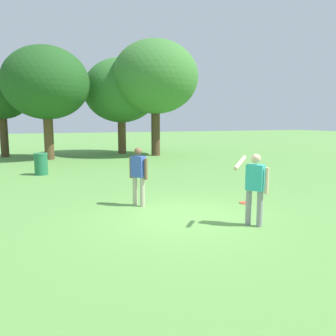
{
  "coord_description": "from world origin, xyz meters",
  "views": [
    {
      "loc": [
        -3.44,
        -7.35,
        2.37
      ],
      "look_at": [
        0.21,
        1.61,
        1.0
      ],
      "focal_mm": 35.91,
      "sensor_mm": 36.0,
      "label": 1
    }
  ],
  "objects_px": {
    "frisbee": "(244,203)",
    "trash_can_beside_table": "(41,164)",
    "tree_far_right": "(121,91)",
    "tree_slender_mid": "(155,77)",
    "person_thrower": "(255,184)",
    "person_catcher": "(138,173)",
    "tree_tall_left": "(1,96)",
    "tree_broad_center": "(46,83)"
  },
  "relations": [
    {
      "from": "frisbee",
      "to": "trash_can_beside_table",
      "type": "bearing_deg",
      "value": 124.46
    },
    {
      "from": "tree_far_right",
      "to": "tree_slender_mid",
      "type": "xyz_separation_m",
      "value": [
        1.79,
        -2.17,
        0.75
      ]
    },
    {
      "from": "person_thrower",
      "to": "person_catcher",
      "type": "distance_m",
      "value": 3.3
    },
    {
      "from": "trash_can_beside_table",
      "to": "tree_tall_left",
      "type": "distance_m",
      "value": 9.61
    },
    {
      "from": "person_thrower",
      "to": "tree_broad_center",
      "type": "bearing_deg",
      "value": 102.88
    },
    {
      "from": "frisbee",
      "to": "trash_can_beside_table",
      "type": "relative_size",
      "value": 0.3
    },
    {
      "from": "tree_tall_left",
      "to": "tree_broad_center",
      "type": "relative_size",
      "value": 0.81
    },
    {
      "from": "tree_tall_left",
      "to": "trash_can_beside_table",
      "type": "bearing_deg",
      "value": -77.27
    },
    {
      "from": "trash_can_beside_table",
      "to": "tree_tall_left",
      "type": "height_order",
      "value": "tree_tall_left"
    },
    {
      "from": "person_thrower",
      "to": "tree_far_right",
      "type": "distance_m",
      "value": 18.01
    },
    {
      "from": "person_thrower",
      "to": "tree_tall_left",
      "type": "xyz_separation_m",
      "value": [
        -6.22,
        18.29,
        2.95
      ]
    },
    {
      "from": "person_thrower",
      "to": "trash_can_beside_table",
      "type": "distance_m",
      "value": 10.44
    },
    {
      "from": "person_thrower",
      "to": "trash_can_beside_table",
      "type": "bearing_deg",
      "value": 114.0
    },
    {
      "from": "person_thrower",
      "to": "frisbee",
      "type": "bearing_deg",
      "value": 60.45
    },
    {
      "from": "trash_can_beside_table",
      "to": "tree_far_right",
      "type": "xyz_separation_m",
      "value": [
        5.72,
        8.07,
        3.97
      ]
    },
    {
      "from": "trash_can_beside_table",
      "to": "tree_broad_center",
      "type": "relative_size",
      "value": 0.14
    },
    {
      "from": "frisbee",
      "to": "tree_slender_mid",
      "type": "height_order",
      "value": "tree_slender_mid"
    },
    {
      "from": "person_thrower",
      "to": "tree_slender_mid",
      "type": "xyz_separation_m",
      "value": [
        3.27,
        15.43,
        4.24
      ]
    },
    {
      "from": "frisbee",
      "to": "tree_slender_mid",
      "type": "distance_m",
      "value": 14.73
    },
    {
      "from": "trash_can_beside_table",
      "to": "tree_broad_center",
      "type": "xyz_separation_m",
      "value": [
        0.66,
        6.15,
        4.09
      ]
    },
    {
      "from": "tree_broad_center",
      "to": "tree_slender_mid",
      "type": "bearing_deg",
      "value": -2.02
    },
    {
      "from": "tree_tall_left",
      "to": "tree_slender_mid",
      "type": "distance_m",
      "value": 9.99
    },
    {
      "from": "tree_far_right",
      "to": "frisbee",
      "type": "bearing_deg",
      "value": -91.6
    },
    {
      "from": "tree_tall_left",
      "to": "tree_broad_center",
      "type": "bearing_deg",
      "value": -44.71
    },
    {
      "from": "person_thrower",
      "to": "trash_can_beside_table",
      "type": "height_order",
      "value": "person_thrower"
    },
    {
      "from": "frisbee",
      "to": "tree_tall_left",
      "type": "relative_size",
      "value": 0.05
    },
    {
      "from": "person_thrower",
      "to": "tree_tall_left",
      "type": "bearing_deg",
      "value": 108.79
    },
    {
      "from": "person_catcher",
      "to": "trash_can_beside_table",
      "type": "bearing_deg",
      "value": 109.16
    },
    {
      "from": "frisbee",
      "to": "tree_far_right",
      "type": "xyz_separation_m",
      "value": [
        0.44,
        15.77,
        4.44
      ]
    },
    {
      "from": "person_thrower",
      "to": "frisbee",
      "type": "height_order",
      "value": "person_thrower"
    },
    {
      "from": "frisbee",
      "to": "tree_far_right",
      "type": "bearing_deg",
      "value": 88.4
    },
    {
      "from": "tree_tall_left",
      "to": "frisbee",
      "type": "bearing_deg",
      "value": -66.19
    },
    {
      "from": "tree_tall_left",
      "to": "person_catcher",
      "type": "bearing_deg",
      "value": -74.41
    },
    {
      "from": "person_thrower",
      "to": "tree_far_right",
      "type": "xyz_separation_m",
      "value": [
        1.48,
        17.6,
        3.49
      ]
    },
    {
      "from": "frisbee",
      "to": "person_catcher",
      "type": "bearing_deg",
      "value": 163.15
    },
    {
      "from": "person_catcher",
      "to": "tree_far_right",
      "type": "xyz_separation_m",
      "value": [
        3.35,
        14.89,
        3.51
      ]
    },
    {
      "from": "trash_can_beside_table",
      "to": "tree_far_right",
      "type": "height_order",
      "value": "tree_far_right"
    },
    {
      "from": "tree_tall_left",
      "to": "tree_broad_center",
      "type": "distance_m",
      "value": 3.77
    },
    {
      "from": "person_thrower",
      "to": "tree_slender_mid",
      "type": "distance_m",
      "value": 16.34
    },
    {
      "from": "tree_slender_mid",
      "to": "person_thrower",
      "type": "bearing_deg",
      "value": -101.96
    },
    {
      "from": "person_catcher",
      "to": "tree_tall_left",
      "type": "relative_size",
      "value": 0.3
    },
    {
      "from": "person_catcher",
      "to": "tree_far_right",
      "type": "distance_m",
      "value": 15.66
    }
  ]
}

